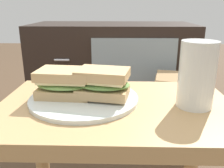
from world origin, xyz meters
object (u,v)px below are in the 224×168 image
(plate, at_px, (84,98))
(paper_bag, at_px, (177,115))
(beer_glass, at_px, (197,75))
(tv_cabinet, at_px, (113,70))
(sandwich_front, at_px, (65,83))
(sandwich_back, at_px, (103,83))

(plate, xyz_separation_m, paper_bag, (0.36, 0.50, -0.28))
(plate, bearing_deg, beer_glass, -6.04)
(tv_cabinet, xyz_separation_m, sandwich_front, (-0.09, -0.92, 0.21))
(plate, bearing_deg, tv_cabinet, 87.16)
(plate, bearing_deg, paper_bag, 53.99)
(plate, height_order, sandwich_back, sandwich_back)
(plate, distance_m, sandwich_back, 0.06)
(tv_cabinet, relative_size, sandwich_front, 6.69)
(tv_cabinet, xyz_separation_m, plate, (-0.05, -0.93, 0.17))
(beer_glass, bearing_deg, plate, 173.96)
(tv_cabinet, bearing_deg, beer_glass, -77.39)
(beer_glass, height_order, paper_bag, beer_glass)
(sandwich_front, height_order, paper_bag, sandwich_front)
(beer_glass, bearing_deg, tv_cabinet, 102.61)
(tv_cabinet, height_order, sandwich_back, tv_cabinet)
(plate, relative_size, sandwich_front, 1.85)
(tv_cabinet, height_order, sandwich_front, tv_cabinet)
(plate, xyz_separation_m, sandwich_front, (-0.05, 0.01, 0.04))
(tv_cabinet, distance_m, sandwich_front, 0.95)
(tv_cabinet, distance_m, beer_glass, 1.01)
(tv_cabinet, relative_size, beer_glass, 6.37)
(sandwich_front, distance_m, beer_glass, 0.31)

